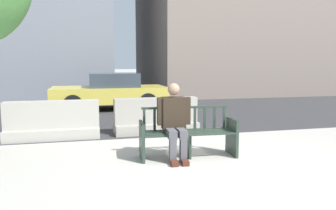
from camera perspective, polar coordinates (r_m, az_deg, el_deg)
ground_plane at (r=5.10m, az=9.99°, el=-11.77°), size 200.00×200.00×0.00m
street_asphalt at (r=13.35m, az=-5.15°, el=0.08°), size 120.00×12.00×0.01m
street_bench at (r=5.83m, az=3.47°, el=-5.21°), size 1.71×0.61×0.88m
seated_person at (r=5.66m, az=1.15°, el=-2.55°), size 0.59×0.74×1.31m
jersey_barrier_centre at (r=7.89m, az=-2.07°, el=-2.35°), size 2.02×0.74×0.84m
jersey_barrier_left at (r=7.67m, az=-19.42°, el=-3.03°), size 2.01×0.70×0.84m
car_taxi_near at (r=12.11m, az=-10.00°, el=2.35°), size 4.07×2.04×1.31m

